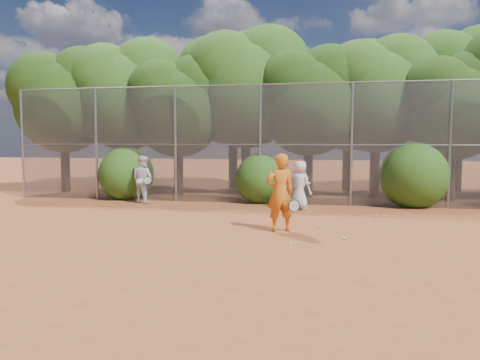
# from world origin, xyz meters

# --- Properties ---
(ground) EXTENTS (80.00, 80.00, 0.00)m
(ground) POSITION_xyz_m (0.00, 0.00, 0.00)
(ground) COLOR #964822
(ground) RESTS_ON ground
(fence_back) EXTENTS (20.05, 0.09, 4.03)m
(fence_back) POSITION_xyz_m (-0.12, 6.00, 2.05)
(fence_back) COLOR gray
(fence_back) RESTS_ON ground
(tree_0) EXTENTS (4.38, 3.81, 6.00)m
(tree_0) POSITION_xyz_m (-9.44, 8.04, 3.93)
(tree_0) COLOR black
(tree_0) RESTS_ON ground
(tree_1) EXTENTS (4.64, 4.03, 6.35)m
(tree_1) POSITION_xyz_m (-6.94, 8.54, 4.16)
(tree_1) COLOR black
(tree_1) RESTS_ON ground
(tree_2) EXTENTS (3.99, 3.47, 5.47)m
(tree_2) POSITION_xyz_m (-4.45, 7.83, 3.58)
(tree_2) COLOR black
(tree_2) RESTS_ON ground
(tree_3) EXTENTS (4.89, 4.26, 6.70)m
(tree_3) POSITION_xyz_m (-1.94, 8.84, 4.40)
(tree_3) COLOR black
(tree_3) RESTS_ON ground
(tree_4) EXTENTS (4.19, 3.64, 5.73)m
(tree_4) POSITION_xyz_m (0.55, 8.24, 3.76)
(tree_4) COLOR black
(tree_4) RESTS_ON ground
(tree_5) EXTENTS (4.51, 3.92, 6.17)m
(tree_5) POSITION_xyz_m (3.06, 9.04, 4.05)
(tree_5) COLOR black
(tree_5) RESTS_ON ground
(tree_6) EXTENTS (3.86, 3.36, 5.29)m
(tree_6) POSITION_xyz_m (5.55, 8.03, 3.47)
(tree_6) COLOR black
(tree_6) RESTS_ON ground
(tree_9) EXTENTS (4.83, 4.20, 6.62)m
(tree_9) POSITION_xyz_m (-7.94, 10.84, 4.34)
(tree_9) COLOR black
(tree_9) RESTS_ON ground
(tree_10) EXTENTS (5.15, 4.48, 7.06)m
(tree_10) POSITION_xyz_m (-2.93, 11.05, 4.63)
(tree_10) COLOR black
(tree_10) RESTS_ON ground
(tree_11) EXTENTS (4.64, 4.03, 6.35)m
(tree_11) POSITION_xyz_m (2.06, 10.64, 4.16)
(tree_11) COLOR black
(tree_11) RESTS_ON ground
(tree_12) EXTENTS (5.02, 4.37, 6.88)m
(tree_12) POSITION_xyz_m (6.56, 11.24, 4.51)
(tree_12) COLOR black
(tree_12) RESTS_ON ground
(bush_0) EXTENTS (2.00, 2.00, 2.00)m
(bush_0) POSITION_xyz_m (-6.00, 6.30, 1.00)
(bush_0) COLOR #244D13
(bush_0) RESTS_ON ground
(bush_1) EXTENTS (1.80, 1.80, 1.80)m
(bush_1) POSITION_xyz_m (-1.00, 6.30, 0.90)
(bush_1) COLOR #244D13
(bush_1) RESTS_ON ground
(bush_2) EXTENTS (2.20, 2.20, 2.20)m
(bush_2) POSITION_xyz_m (4.00, 6.30, 1.10)
(bush_2) COLOR #244D13
(bush_2) RESTS_ON ground
(player_yellow) EXTENTS (0.89, 0.68, 1.85)m
(player_yellow) POSITION_xyz_m (0.20, 1.29, 0.92)
(player_yellow) COLOR orange
(player_yellow) RESTS_ON ground
(player_teen) EXTENTS (0.90, 0.81, 1.57)m
(player_teen) POSITION_xyz_m (0.42, 4.89, 0.78)
(player_teen) COLOR silver
(player_teen) RESTS_ON ground
(player_white) EXTENTS (0.96, 0.87, 1.62)m
(player_white) POSITION_xyz_m (-4.98, 5.40, 0.81)
(player_white) COLOR white
(player_white) RESTS_ON ground
(ball_0) EXTENTS (0.07, 0.07, 0.07)m
(ball_0) POSITION_xyz_m (1.11, 1.91, 0.03)
(ball_0) COLOR yellow
(ball_0) RESTS_ON ground
(ball_1) EXTENTS (0.07, 0.07, 0.07)m
(ball_1) POSITION_xyz_m (2.62, 3.76, 0.03)
(ball_1) COLOR yellow
(ball_1) RESTS_ON ground
(ball_2) EXTENTS (0.07, 0.07, 0.07)m
(ball_2) POSITION_xyz_m (0.58, -0.19, 0.03)
(ball_2) COLOR yellow
(ball_2) RESTS_ON ground
(ball_4) EXTENTS (0.07, 0.07, 0.07)m
(ball_4) POSITION_xyz_m (1.68, 0.61, 0.03)
(ball_4) COLOR yellow
(ball_4) RESTS_ON ground
(ball_5) EXTENTS (0.07, 0.07, 0.07)m
(ball_5) POSITION_xyz_m (2.86, 3.94, 0.03)
(ball_5) COLOR yellow
(ball_5) RESTS_ON ground
(ball_6) EXTENTS (0.07, 0.07, 0.07)m
(ball_6) POSITION_xyz_m (4.60, 1.30, 0.03)
(ball_6) COLOR yellow
(ball_6) RESTS_ON ground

